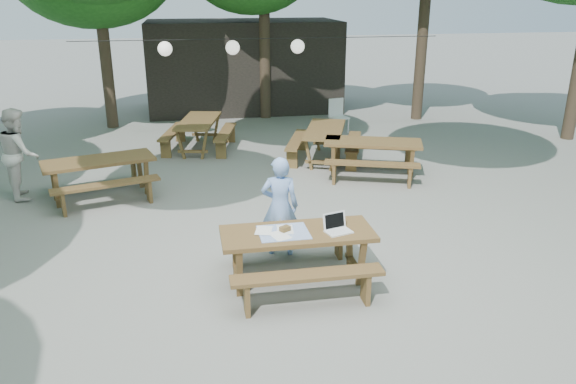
% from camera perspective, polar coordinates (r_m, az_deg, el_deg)
% --- Properties ---
extents(ground, '(80.00, 80.00, 0.00)m').
position_cam_1_polar(ground, '(8.86, -0.51, -4.99)').
color(ground, slate).
rests_on(ground, ground).
extents(pavilion, '(6.00, 3.00, 2.80)m').
position_cam_1_polar(pavilion, '(18.66, -4.56, 12.70)').
color(pavilion, black).
rests_on(pavilion, ground).
extents(main_picnic_table, '(2.00, 1.58, 0.75)m').
position_cam_1_polar(main_picnic_table, '(7.50, 0.95, -6.56)').
color(main_picnic_table, brown).
rests_on(main_picnic_table, ground).
extents(picnic_table_nw, '(2.27, 2.06, 0.75)m').
position_cam_1_polar(picnic_table_nw, '(11.14, -18.53, 1.39)').
color(picnic_table_nw, brown).
rests_on(picnic_table_nw, ground).
extents(picnic_table_ne, '(2.31, 2.11, 0.75)m').
position_cam_1_polar(picnic_table_ne, '(11.96, 8.56, 3.47)').
color(picnic_table_ne, brown).
rests_on(picnic_table_ne, ground).
extents(picnic_table_far_w, '(1.97, 2.21, 0.75)m').
position_cam_1_polar(picnic_table_far_w, '(13.95, -9.01, 5.81)').
color(picnic_table_far_w, brown).
rests_on(picnic_table_far_w, ground).
extents(picnic_table_far_e, '(2.12, 2.31, 0.75)m').
position_cam_1_polar(picnic_table_far_e, '(12.95, 3.76, 4.93)').
color(picnic_table_far_e, brown).
rests_on(picnic_table_far_e, ground).
extents(woman, '(0.61, 0.46, 1.50)m').
position_cam_1_polar(woman, '(8.19, -0.83, -1.46)').
color(woman, '#7EA4E6').
rests_on(woman, ground).
extents(second_person, '(0.86, 0.98, 1.70)m').
position_cam_1_polar(second_person, '(11.61, -25.65, 3.57)').
color(second_person, white).
rests_on(second_person, ground).
extents(plastic_chair, '(0.53, 0.53, 0.90)m').
position_cam_1_polar(plastic_chair, '(15.66, 5.17, 7.04)').
color(plastic_chair, silver).
rests_on(plastic_chair, ground).
extents(laptop, '(0.39, 0.34, 0.24)m').
position_cam_1_polar(laptop, '(7.37, 4.97, -3.53)').
color(laptop, white).
rests_on(laptop, main_picnic_table).
extents(tabletop_clutter, '(0.72, 0.56, 0.08)m').
position_cam_1_polar(tabletop_clutter, '(7.32, -0.50, -4.04)').
color(tabletop_clutter, '#3865BF').
rests_on(tabletop_clutter, main_picnic_table).
extents(paper_lanterns, '(9.00, 0.34, 0.38)m').
position_cam_1_polar(paper_lanterns, '(14.03, -5.59, 14.41)').
color(paper_lanterns, black).
rests_on(paper_lanterns, ground).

